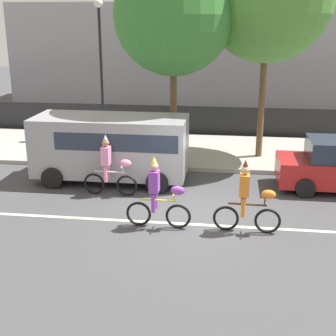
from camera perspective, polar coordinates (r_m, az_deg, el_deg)
ground_plane at (r=13.00m, az=2.36°, el=-5.93°), size 80.00×80.00×0.00m
road_centre_line at (r=12.54m, az=2.15°, el=-6.82°), size 36.00×0.14×0.01m
sidewalk_curb at (r=19.09m, az=4.16°, el=2.07°), size 60.00×5.00×0.15m
fence_line at (r=21.76m, az=4.67°, el=5.69°), size 40.00×0.08×1.40m
building_backdrop at (r=29.97m, az=10.45°, el=13.30°), size 28.00×8.00×6.10m
parade_cyclist_pink at (r=14.36m, az=-7.06°, el=-0.13°), size 1.72×0.50×1.92m
parade_cyclist_purple at (r=12.04m, az=-1.14°, el=-3.55°), size 1.72×0.50×1.92m
parade_cyclist_orange at (r=11.94m, az=9.75°, el=-4.00°), size 1.72×0.50×1.92m
parked_van_grey at (r=15.54m, az=-6.72°, el=2.95°), size 5.00×2.22×2.18m
street_lamp_post at (r=20.66m, az=-8.24°, el=14.14°), size 0.36×0.36×5.86m
street_tree_near_lamp at (r=16.68m, az=0.70°, el=18.14°), size 4.13×4.13×7.26m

